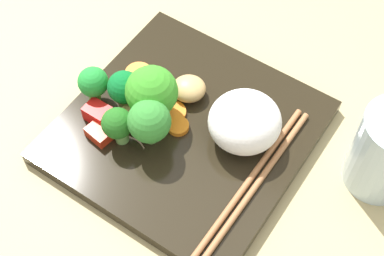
{
  "coord_description": "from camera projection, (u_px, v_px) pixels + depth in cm",
  "views": [
    {
      "loc": [
        -27.81,
        -22.0,
        55.17
      ],
      "look_at": [
        -0.73,
        -1.35,
        3.68
      ],
      "focal_mm": 54.68,
      "sensor_mm": 36.0,
      "label": 1
    }
  ],
  "objects": [
    {
      "name": "pepper_chunk_0",
      "position": [
        98.0,
        113.0,
        0.64
      ],
      "size": [
        2.31,
        2.87,
        1.95
      ],
      "primitive_type": "cube",
      "rotation": [
        0.0,
        0.0,
        1.62
      ],
      "color": "red",
      "rests_on": "square_plate"
    },
    {
      "name": "broccoli_floret_3",
      "position": [
        93.0,
        83.0,
        0.64
      ],
      "size": [
        3.4,
        3.4,
        4.86
      ],
      "color": "#5CA23C",
      "rests_on": "square_plate"
    },
    {
      "name": "chopstick_pair",
      "position": [
        249.0,
        188.0,
        0.6
      ],
      "size": [
        22.73,
        2.6,
        0.65
      ],
      "rotation": [
        0.0,
        0.0,
        6.33
      ],
      "color": "#A36B42",
      "rests_on": "square_plate"
    },
    {
      "name": "carrot_slice_1",
      "position": [
        139.0,
        74.0,
        0.68
      ],
      "size": [
        3.58,
        3.58,
        0.65
      ],
      "primitive_type": "cylinder",
      "rotation": [
        0.0,
        0.0,
        4.84
      ],
      "color": "orange",
      "rests_on": "square_plate"
    },
    {
      "name": "chicken_piece_0",
      "position": [
        189.0,
        89.0,
        0.66
      ],
      "size": [
        5.18,
        5.24,
        2.28
      ],
      "primitive_type": "ellipsoid",
      "rotation": [
        0.0,
        0.0,
        5.29
      ],
      "color": "tan",
      "rests_on": "square_plate"
    },
    {
      "name": "chicken_piece_2",
      "position": [
        132.0,
        115.0,
        0.64
      ],
      "size": [
        4.27,
        4.23,
        2.18
      ],
      "primitive_type": "ellipsoid",
      "rotation": [
        0.0,
        0.0,
        0.65
      ],
      "color": "tan",
      "rests_on": "square_plate"
    },
    {
      "name": "carrot_slice_4",
      "position": [
        151.0,
        101.0,
        0.66
      ],
      "size": [
        3.85,
        3.85,
        0.6
      ],
      "primitive_type": "cylinder",
      "rotation": [
        0.0,
        0.0,
        1.82
      ],
      "color": "orange",
      "rests_on": "square_plate"
    },
    {
      "name": "rice_mound",
      "position": [
        245.0,
        122.0,
        0.61
      ],
      "size": [
        10.81,
        10.78,
        5.63
      ],
      "primitive_type": "ellipsoid",
      "rotation": [
        0.0,
        0.0,
        5.66
      ],
      "color": "white",
      "rests_on": "square_plate"
    },
    {
      "name": "square_plate",
      "position": [
        186.0,
        132.0,
        0.65
      ],
      "size": [
        26.9,
        26.9,
        1.68
      ],
      "primitive_type": "cube",
      "rotation": [
        0.0,
        0.0,
        0.06
      ],
      "color": "black",
      "rests_on": "ground_plane"
    },
    {
      "name": "ground_plane",
      "position": [
        186.0,
        140.0,
        0.66
      ],
      "size": [
        110.0,
        110.0,
        2.0
      ],
      "primitive_type": "cube",
      "color": "tan"
    },
    {
      "name": "broccoli_floret_1",
      "position": [
        124.0,
        89.0,
        0.63
      ],
      "size": [
        3.67,
        3.67,
        5.33
      ],
      "color": "#79AD5A",
      "rests_on": "square_plate"
    },
    {
      "name": "broccoli_floret_4",
      "position": [
        149.0,
        122.0,
        0.6
      ],
      "size": [
        4.59,
        4.59,
        6.48
      ],
      "color": "#62AE49",
      "rests_on": "square_plate"
    },
    {
      "name": "carrot_slice_0",
      "position": [
        161.0,
        85.0,
        0.67
      ],
      "size": [
        3.8,
        3.8,
        0.72
      ],
      "primitive_type": "cylinder",
      "rotation": [
        0.0,
        0.0,
        1.3
      ],
      "color": "orange",
      "rests_on": "square_plate"
    },
    {
      "name": "broccoli_floret_0",
      "position": [
        118.0,
        124.0,
        0.61
      ],
      "size": [
        3.39,
        3.39,
        4.83
      ],
      "color": "#6EAA52",
      "rests_on": "square_plate"
    },
    {
      "name": "broccoli_floret_2",
      "position": [
        152.0,
        92.0,
        0.62
      ],
      "size": [
        5.69,
        5.69,
        7.26
      ],
      "color": "#5EA23F",
      "rests_on": "square_plate"
    },
    {
      "name": "carrot_slice_5",
      "position": [
        178.0,
        126.0,
        0.64
      ],
      "size": [
        2.51,
        2.51,
        0.62
      ],
      "primitive_type": "cylinder",
      "rotation": [
        0.0,
        0.0,
        3.09
      ],
      "color": "orange",
      "rests_on": "square_plate"
    },
    {
      "name": "carrot_slice_3",
      "position": [
        121.0,
        89.0,
        0.67
      ],
      "size": [
        2.79,
        2.79,
        0.62
      ],
      "primitive_type": "cylinder",
      "rotation": [
        0.0,
        0.0,
        6.11
      ],
      "color": "orange",
      "rests_on": "square_plate"
    },
    {
      "name": "carrot_slice_2",
      "position": [
        173.0,
        112.0,
        0.65
      ],
      "size": [
        4.16,
        4.16,
        0.45
      ],
      "primitive_type": "cylinder",
      "rotation": [
        0.0,
        0.0,
        0.93
      ],
      "color": "orange",
      "rests_on": "square_plate"
    },
    {
      "name": "pepper_chunk_1",
      "position": [
        101.0,
        132.0,
        0.63
      ],
      "size": [
        2.76,
        2.91,
        1.34
      ],
      "primitive_type": "cube",
      "rotation": [
        0.0,
        0.0,
        4.63
      ],
      "color": "red",
      "rests_on": "square_plate"
    }
  ]
}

